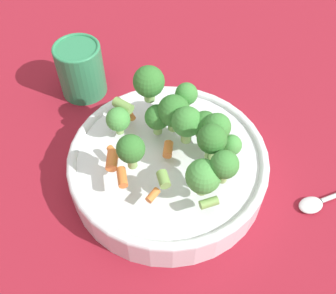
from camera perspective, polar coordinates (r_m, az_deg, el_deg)
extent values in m
plane|color=maroon|center=(0.59, 0.00, -4.24)|extent=(3.00, 3.00, 0.00)
cylinder|color=silver|center=(0.57, 0.00, -2.88)|extent=(0.28, 0.28, 0.05)
torus|color=silver|center=(0.55, 0.00, -1.43)|extent=(0.28, 0.28, 0.01)
cylinder|color=#8CB766|center=(0.56, -1.50, 2.74)|extent=(0.01, 0.01, 0.02)
sphere|color=#33722D|center=(0.55, -1.55, 4.36)|extent=(0.04, 0.04, 0.04)
cylinder|color=#8CB766|center=(0.53, 8.91, -0.96)|extent=(0.01, 0.01, 0.01)
sphere|color=#479342|center=(0.52, 9.16, 0.29)|extent=(0.03, 0.03, 0.03)
cylinder|color=#8CB766|center=(0.56, 2.61, 6.11)|extent=(0.01, 0.01, 0.02)
sphere|color=#3D8438|center=(0.55, 2.69, 7.72)|extent=(0.03, 0.03, 0.03)
cylinder|color=#8CB766|center=(0.56, -7.05, 2.60)|extent=(0.01, 0.01, 0.01)
sphere|color=#479342|center=(0.55, -7.26, 4.00)|extent=(0.03, 0.03, 0.03)
cylinder|color=#8CB766|center=(0.49, 4.92, -5.91)|extent=(0.02, 0.02, 0.01)
sphere|color=#479342|center=(0.47, 5.12, -4.26)|extent=(0.04, 0.04, 0.04)
cylinder|color=#8CB766|center=(0.56, 0.80, 3.32)|extent=(0.02, 0.02, 0.02)
sphere|color=#33722D|center=(0.54, 0.84, 5.29)|extent=(0.04, 0.04, 0.04)
cylinder|color=#8CB766|center=(0.48, -5.22, -2.03)|extent=(0.01, 0.01, 0.02)
sphere|color=#33722D|center=(0.47, -5.44, -0.26)|extent=(0.04, 0.04, 0.04)
cylinder|color=#8CB766|center=(0.56, -2.70, 7.49)|extent=(0.02, 0.02, 0.02)
sphere|color=#33722D|center=(0.54, -2.80, 9.49)|extent=(0.04, 0.04, 0.04)
cylinder|color=#8CB766|center=(0.53, 2.65, 1.71)|extent=(0.01, 0.01, 0.02)
sphere|color=#3D8438|center=(0.51, 2.76, 3.69)|extent=(0.04, 0.04, 0.04)
cylinder|color=#8CB766|center=(0.48, 7.90, -4.15)|extent=(0.01, 0.01, 0.02)
sphere|color=#3D8438|center=(0.46, 8.21, -2.53)|extent=(0.03, 0.03, 0.03)
cylinder|color=#8CB766|center=(0.52, 6.89, 1.30)|extent=(0.01, 0.01, 0.01)
sphere|color=#3D8438|center=(0.50, 7.13, 2.91)|extent=(0.04, 0.04, 0.04)
cylinder|color=#8CB766|center=(0.53, 5.30, 1.28)|extent=(0.01, 0.01, 0.02)
sphere|color=#33722D|center=(0.51, 5.50, 2.96)|extent=(0.04, 0.04, 0.04)
cylinder|color=#8CB766|center=(0.50, 6.14, -0.72)|extent=(0.01, 0.01, 0.02)
sphere|color=#33722D|center=(0.48, 6.40, 1.19)|extent=(0.04, 0.04, 0.04)
cylinder|color=#729E4C|center=(0.55, 4.94, 1.30)|extent=(0.02, 0.03, 0.01)
cylinder|color=orange|center=(0.49, -2.22, -7.01)|extent=(0.02, 0.02, 0.01)
cylinder|color=#729E4C|center=(0.48, 5.95, -8.04)|extent=(0.02, 0.01, 0.01)
cylinder|color=orange|center=(0.58, -5.51, 4.70)|extent=(0.01, 0.02, 0.01)
cylinder|color=orange|center=(0.54, -7.92, -0.73)|extent=(0.02, 0.02, 0.01)
cylinder|color=#729E4C|center=(0.56, -6.54, 5.99)|extent=(0.03, 0.03, 0.01)
cylinder|color=orange|center=(0.51, -8.12, -1.92)|extent=(0.02, 0.03, 0.01)
cylinder|color=orange|center=(0.49, -6.68, -4.39)|extent=(0.01, 0.03, 0.01)
cylinder|color=#729E4C|center=(0.48, -0.65, -4.69)|extent=(0.01, 0.02, 0.01)
cylinder|color=orange|center=(0.54, 0.62, -0.60)|extent=(0.02, 0.03, 0.01)
cylinder|color=#2D7F51|center=(0.70, -12.53, 10.82)|extent=(0.08, 0.08, 0.09)
torus|color=#2D7F51|center=(0.67, -13.22, 13.79)|extent=(0.08, 0.08, 0.01)
ellipsoid|color=silver|center=(0.59, 20.01, -7.92)|extent=(0.04, 0.03, 0.01)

